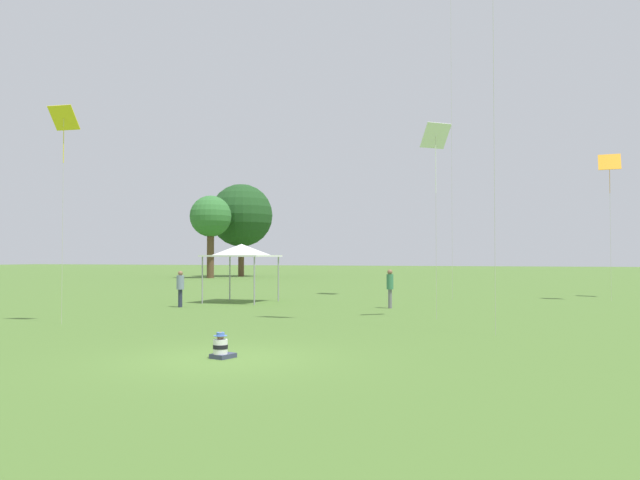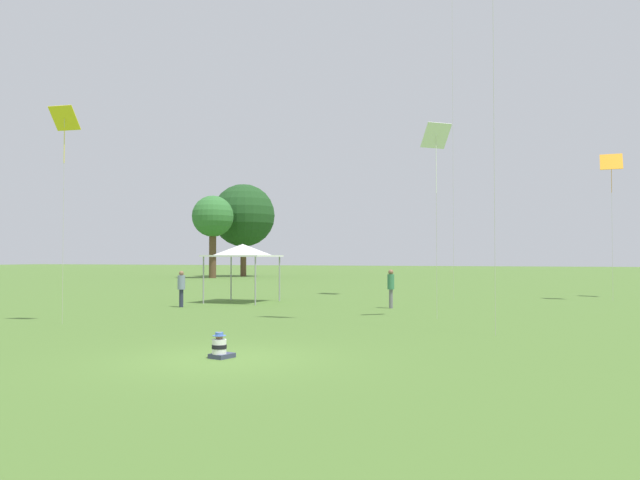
% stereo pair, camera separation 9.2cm
% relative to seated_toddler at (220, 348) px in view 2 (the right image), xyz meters
% --- Properties ---
extents(ground_plane, '(300.00, 300.00, 0.00)m').
position_rel_seated_toddler_xyz_m(ground_plane, '(0.12, -0.08, -0.23)').
color(ground_plane, '#4C702D').
extents(seated_toddler, '(0.50, 0.56, 0.58)m').
position_rel_seated_toddler_xyz_m(seated_toddler, '(0.00, 0.00, 0.00)').
color(seated_toddler, '#383D56').
rests_on(seated_toddler, ground).
extents(person_standing_1, '(0.38, 0.38, 1.68)m').
position_rel_seated_toddler_xyz_m(person_standing_1, '(0.38, 14.36, 0.79)').
color(person_standing_1, slate).
rests_on(person_standing_1, ground).
extents(person_standing_2, '(0.38, 0.38, 1.61)m').
position_rel_seated_toddler_xyz_m(person_standing_2, '(-8.50, 11.80, 0.73)').
color(person_standing_2, '#282D42').
rests_on(person_standing_2, ground).
extents(canopy_tent, '(3.07, 3.07, 2.86)m').
position_rel_seated_toddler_xyz_m(canopy_tent, '(-7.31, 15.40, 2.30)').
color(canopy_tent, white).
rests_on(canopy_tent, ground).
extents(kite_0, '(0.95, 0.65, 7.22)m').
position_rel_seated_toddler_xyz_m(kite_0, '(-8.38, 4.45, 6.43)').
color(kite_0, yellow).
rests_on(kite_0, ground).
extents(kite_4, '(1.13, 1.08, 7.00)m').
position_rel_seated_toddler_xyz_m(kite_4, '(3.03, 10.32, 6.19)').
color(kite_4, white).
rests_on(kite_4, ground).
extents(kite_5, '(1.09, 0.70, 7.49)m').
position_rel_seated_toddler_xyz_m(kite_5, '(9.87, 22.49, 6.68)').
color(kite_5, orange).
rests_on(kite_5, ground).
extents(distant_tree_0, '(4.43, 4.43, 8.85)m').
position_rel_seated_toddler_xyz_m(distant_tree_0, '(-26.89, 46.73, 6.27)').
color(distant_tree_0, brown).
rests_on(distant_tree_0, ground).
extents(distant_tree_1, '(7.26, 7.26, 10.72)m').
position_rel_seated_toddler_xyz_m(distant_tree_1, '(-26.27, 52.74, 6.83)').
color(distant_tree_1, brown).
rests_on(distant_tree_1, ground).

